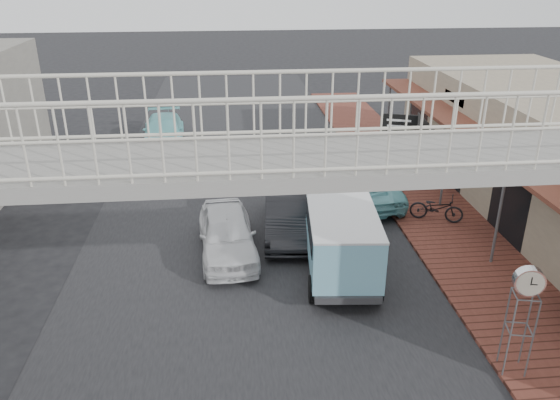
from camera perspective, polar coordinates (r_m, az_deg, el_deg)
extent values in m
plane|color=black|center=(14.36, -2.97, -10.14)|extent=(120.00, 120.00, 0.00)
cube|color=black|center=(14.36, -2.97, -10.12)|extent=(10.00, 60.00, 0.01)
cube|color=brown|center=(18.27, 17.37, -3.24)|extent=(3.00, 40.00, 0.10)
cube|color=brown|center=(18.59, 20.73, 6.25)|extent=(1.80, 18.00, 0.12)
cube|color=silver|center=(21.71, 17.85, 10.09)|extent=(0.08, 2.60, 0.90)
cube|color=#B21914|center=(16.16, 26.48, 4.29)|extent=(0.08, 2.20, 0.80)
cube|color=gray|center=(8.44, -2.34, 3.84)|extent=(14.00, 2.00, 0.24)
cube|color=beige|center=(9.16, -2.77, 9.80)|extent=(14.00, 0.08, 1.10)
cube|color=beige|center=(7.33, -1.98, 6.27)|extent=(14.00, 0.08, 1.10)
imported|color=white|center=(16.07, -5.55, -3.49)|extent=(1.87, 4.07, 1.35)
imported|color=black|center=(17.29, 1.00, -1.19)|extent=(1.89, 4.46, 1.43)
imported|color=#72BFC6|center=(19.84, 8.34, 1.61)|extent=(2.53, 4.64, 1.24)
imported|color=#77CCCF|center=(26.44, -12.05, 7.05)|extent=(2.14, 4.66, 1.32)
cylinder|color=black|center=(16.44, 2.93, -3.99)|extent=(0.31, 0.74, 0.72)
cylinder|color=black|center=(16.61, 8.48, -3.93)|extent=(0.31, 0.74, 0.72)
cylinder|color=black|center=(14.04, 3.55, -9.27)|extent=(0.31, 0.74, 0.72)
cylinder|color=black|center=(14.24, 10.10, -9.12)|extent=(0.31, 0.74, 0.72)
cube|color=#7EC2DA|center=(14.61, 6.51, -4.08)|extent=(2.04, 3.44, 1.39)
cube|color=#7EC2DA|center=(16.41, 5.74, -1.72)|extent=(1.75, 1.07, 0.93)
cube|color=black|center=(14.44, 6.58, -2.74)|extent=(2.03, 2.83, 0.52)
cube|color=silver|center=(14.29, 6.64, -1.52)|extent=(2.06, 3.44, 0.06)
imported|color=black|center=(18.65, 16.04, -0.79)|extent=(1.81, 1.24, 0.90)
imported|color=black|center=(21.71, 10.10, 3.30)|extent=(1.55, 0.44, 0.93)
cylinder|color=#59595B|center=(12.56, 22.37, -12.02)|extent=(0.04, 0.04, 1.85)
cylinder|color=#59595B|center=(12.69, 24.32, -11.99)|extent=(0.04, 0.04, 1.85)
cylinder|color=#59595B|center=(12.22, 22.86, -13.20)|extent=(0.04, 0.04, 1.85)
cylinder|color=#59595B|center=(12.35, 24.88, -13.16)|extent=(0.04, 0.04, 1.85)
cylinder|color=silver|center=(11.81, 24.58, -7.71)|extent=(0.63, 0.34, 0.60)
cylinder|color=beige|center=(11.72, 24.72, -7.98)|extent=(0.52, 0.13, 0.53)
cylinder|color=beige|center=(11.90, 24.44, -7.44)|extent=(0.52, 0.13, 0.53)
cylinder|color=#59595B|center=(19.90, 12.15, 4.42)|extent=(0.10, 0.10, 3.01)
cube|color=black|center=(19.55, 12.42, 7.40)|extent=(1.20, 0.45, 0.93)
cone|color=black|center=(19.57, 15.01, 7.17)|extent=(0.95, 1.28, 1.14)
cube|color=white|center=(19.53, 12.25, 7.24)|extent=(0.79, 0.27, 0.62)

